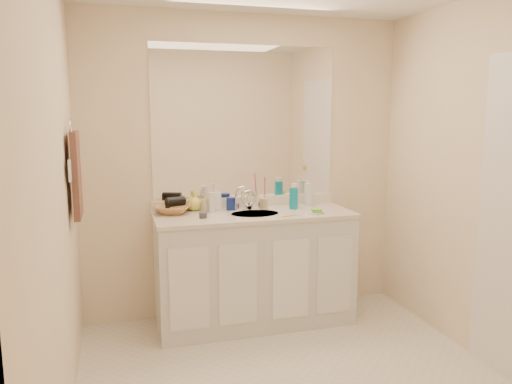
{
  "coord_description": "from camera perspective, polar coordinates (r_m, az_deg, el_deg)",
  "views": [
    {
      "loc": [
        -1.01,
        -2.57,
        1.66
      ],
      "look_at": [
        0.0,
        0.97,
        1.05
      ],
      "focal_mm": 35.0,
      "sensor_mm": 36.0,
      "label": 1
    }
  ],
  "objects": [
    {
      "name": "wall_back",
      "position": [
        4.03,
        -1.27,
        2.83
      ],
      "size": [
        2.6,
        0.02,
        2.4
      ],
      "primitive_type": "cube",
      "color": "#F8E2C2",
      "rests_on": "floor"
    },
    {
      "name": "wall_front",
      "position": [
        1.69,
        21.82,
        -7.03
      ],
      "size": [
        2.6,
        0.02,
        2.4
      ],
      "primitive_type": "cube",
      "color": "#F8E2C2",
      "rests_on": "floor"
    },
    {
      "name": "wall_left",
      "position": [
        2.63,
        -21.94,
        -1.35
      ],
      "size": [
        0.02,
        2.6,
        2.4
      ],
      "primitive_type": "cube",
      "color": "#F8E2C2",
      "rests_on": "floor"
    },
    {
      "name": "wall_right",
      "position": [
        3.49,
        25.77,
        0.88
      ],
      "size": [
        0.02,
        2.6,
        2.4
      ],
      "primitive_type": "cube",
      "color": "#F8E2C2",
      "rests_on": "floor"
    },
    {
      "name": "vanity_cabinet",
      "position": [
        3.94,
        -0.2,
        -8.9
      ],
      "size": [
        1.5,
        0.55,
        0.85
      ],
      "primitive_type": "cube",
      "color": "silver",
      "rests_on": "floor"
    },
    {
      "name": "countertop",
      "position": [
        3.82,
        -0.21,
        -2.62
      ],
      "size": [
        1.52,
        0.57,
        0.03
      ],
      "primitive_type": "cube",
      "color": "silver",
      "rests_on": "vanity_cabinet"
    },
    {
      "name": "backsplash",
      "position": [
        4.06,
        -1.2,
        -1.13
      ],
      "size": [
        1.52,
        0.03,
        0.08
      ],
      "primitive_type": "cube",
      "color": "white",
      "rests_on": "countertop"
    },
    {
      "name": "sink_basin",
      "position": [
        3.8,
        -0.12,
        -2.64
      ],
      "size": [
        0.37,
        0.37,
        0.02
      ],
      "primitive_type": "cylinder",
      "color": "beige",
      "rests_on": "countertop"
    },
    {
      "name": "faucet",
      "position": [
        3.96,
        -0.83,
        -1.17
      ],
      "size": [
        0.02,
        0.02,
        0.11
      ],
      "primitive_type": "cylinder",
      "color": "silver",
      "rests_on": "countertop"
    },
    {
      "name": "mirror",
      "position": [
        4.0,
        -1.26,
        7.95
      ],
      "size": [
        1.48,
        0.01,
        1.2
      ],
      "primitive_type": "cube",
      "color": "white",
      "rests_on": "wall_back"
    },
    {
      "name": "blue_mug",
      "position": [
        3.93,
        -2.88,
        -1.34
      ],
      "size": [
        0.08,
        0.08,
        0.1
      ],
      "primitive_type": "cylinder",
      "rotation": [
        0.0,
        0.0,
        0.06
      ],
      "color": "navy",
      "rests_on": "countertop"
    },
    {
      "name": "tan_cup",
      "position": [
        3.96,
        0.87,
        -1.32
      ],
      "size": [
        0.08,
        0.08,
        0.09
      ],
      "primitive_type": "cylinder",
      "rotation": [
        0.0,
        0.0,
        0.4
      ],
      "color": "beige",
      "rests_on": "countertop"
    },
    {
      "name": "toothbrush",
      "position": [
        3.95,
        1.02,
        0.2
      ],
      "size": [
        0.02,
        0.04,
        0.22
      ],
      "primitive_type": "cylinder",
      "rotation": [
        0.14,
        0.0,
        -0.29
      ],
      "color": "#DD3A8F",
      "rests_on": "tan_cup"
    },
    {
      "name": "mouthwash_bottle",
      "position": [
        3.98,
        4.33,
        -0.73
      ],
      "size": [
        0.08,
        0.08,
        0.17
      ],
      "primitive_type": "cylinder",
      "rotation": [
        0.0,
        0.0,
        -0.17
      ],
      "color": "#0E8AAA",
      "rests_on": "countertop"
    },
    {
      "name": "clear_pump_bottle",
      "position": [
        4.13,
        6.01,
        -0.27
      ],
      "size": [
        0.07,
        0.07,
        0.18
      ],
      "primitive_type": "cylinder",
      "rotation": [
        0.0,
        0.0,
        -0.08
      ],
      "color": "silver",
      "rests_on": "countertop"
    },
    {
      "name": "soap_dish",
      "position": [
        3.81,
        6.96,
        -2.41
      ],
      "size": [
        0.12,
        0.11,
        0.01
      ],
      "primitive_type": "cube",
      "rotation": [
        0.0,
        0.0,
        0.41
      ],
      "color": "silver",
      "rests_on": "countertop"
    },
    {
      "name": "green_soap",
      "position": [
        3.81,
        6.97,
        -2.14
      ],
      "size": [
        0.08,
        0.06,
        0.03
      ],
      "primitive_type": "cube",
      "rotation": [
        0.0,
        0.0,
        -0.15
      ],
      "color": "#69BF2E",
      "rests_on": "soap_dish"
    },
    {
      "name": "orange_comb",
      "position": [
        3.71,
        3.84,
        -2.74
      ],
      "size": [
        0.11,
        0.05,
        0.0
      ],
      "primitive_type": "cube",
      "rotation": [
        0.0,
        0.0,
        0.23
      ],
      "color": "orange",
      "rests_on": "countertop"
    },
    {
      "name": "dark_jar",
      "position": [
        3.66,
        -6.06,
        -2.66
      ],
      "size": [
        0.07,
        0.07,
        0.04
      ],
      "primitive_type": "cylinder",
      "rotation": [
        0.0,
        0.0,
        -0.33
      ],
      "color": "#393A41",
      "rests_on": "countertop"
    },
    {
      "name": "extra_white_bottle",
      "position": [
        3.83,
        -5.09,
        -1.2
      ],
      "size": [
        0.05,
        0.05,
        0.16
      ],
      "primitive_type": "cylinder",
      "rotation": [
        0.0,
        0.0,
        0.09
      ],
      "color": "silver",
      "rests_on": "countertop"
    },
    {
      "name": "soap_bottle_white",
      "position": [
        3.93,
        -4.48,
        -0.69
      ],
      "size": [
        0.1,
        0.1,
        0.19
      ],
      "primitive_type": "imported",
      "rotation": [
        0.0,
        0.0,
        0.42
      ],
      "color": "white",
      "rests_on": "countertop"
    },
    {
      "name": "soap_bottle_cream",
      "position": [
        3.88,
        -5.71,
        -1.15
      ],
      "size": [
        0.08,
        0.09,
        0.15
      ],
      "primitive_type": "imported",
      "rotation": [
        0.0,
        0.0,
        0.34
      ],
      "color": "beige",
      "rests_on": "countertop"
    },
    {
      "name": "soap_bottle_yellow",
      "position": [
        3.93,
        -7.06,
        -1.06
      ],
      "size": [
        0.12,
        0.12,
        0.15
      ],
      "primitive_type": "imported",
      "rotation": [
        0.0,
        0.0,
        0.11
      ],
      "color": "#E6E359",
      "rests_on": "countertop"
    },
    {
      "name": "wicker_basket",
      "position": [
        3.84,
        -9.47,
        -1.96
      ],
      "size": [
        0.31,
        0.31,
        0.06
      ],
      "primitive_type": "imported",
      "rotation": [
        0.0,
        0.0,
        -0.22
      ],
      "color": "#B68249",
      "rests_on": "countertop"
    },
    {
      "name": "hair_dryer",
      "position": [
        3.84,
        -9.2,
        -1.1
      ],
      "size": [
        0.16,
        0.12,
        0.07
      ],
      "primitive_type": "cylinder",
      "rotation": [
        0.0,
        1.57,
        0.35
      ],
      "color": "black",
      "rests_on": "wicker_basket"
    },
    {
      "name": "towel_ring",
      "position": [
        3.36,
        -20.46,
        6.93
      ],
      "size": [
        0.01,
        0.11,
        0.11
      ],
      "primitive_type": "torus",
      "rotation": [
        0.0,
        1.57,
        0.0
      ],
      "color": "silver",
      "rests_on": "wall_left"
    },
    {
      "name": "hand_towel",
      "position": [
        3.38,
        -19.84,
        1.87
      ],
      "size": [
        0.04,
        0.32,
        0.55
      ],
      "primitive_type": "cube",
      "color": "#452B25",
      "rests_on": "towel_ring"
    },
    {
      "name": "switch_plate",
      "position": [
        3.18,
        -20.51,
        2.3
      ],
      "size": [
        0.01,
        0.08,
        0.13
      ],
      "primitive_type": "cube",
      "color": "white",
      "rests_on": "wall_left"
    }
  ]
}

